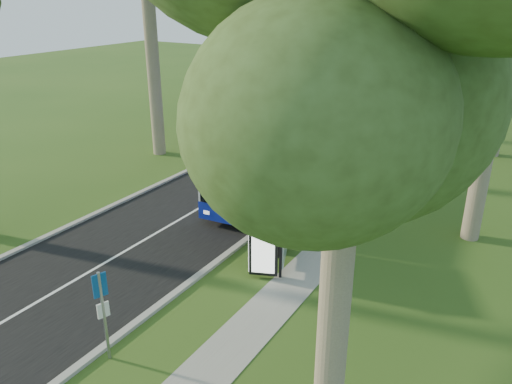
# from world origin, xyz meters

# --- Properties ---
(ground) EXTENTS (120.00, 120.00, 0.00)m
(ground) POSITION_xyz_m (0.00, 0.00, 0.00)
(ground) COLOR #2D5019
(ground) RESTS_ON ground
(road) EXTENTS (7.00, 100.00, 0.02)m
(road) POSITION_xyz_m (-3.50, 10.00, 0.01)
(road) COLOR black
(road) RESTS_ON ground
(kerb_east) EXTENTS (0.25, 100.00, 0.12)m
(kerb_east) POSITION_xyz_m (0.00, 10.00, 0.06)
(kerb_east) COLOR #9E9B93
(kerb_east) RESTS_ON ground
(kerb_west) EXTENTS (0.25, 100.00, 0.12)m
(kerb_west) POSITION_xyz_m (-7.00, 10.00, 0.06)
(kerb_west) COLOR #9E9B93
(kerb_west) RESTS_ON ground
(centre_line) EXTENTS (0.12, 100.00, 0.00)m
(centre_line) POSITION_xyz_m (-3.50, 10.00, 0.02)
(centre_line) COLOR white
(centre_line) RESTS_ON road
(footpath) EXTENTS (1.50, 100.00, 0.02)m
(footpath) POSITION_xyz_m (3.00, 10.00, 0.01)
(footpath) COLOR gray
(footpath) RESTS_ON ground
(bus) EXTENTS (3.35, 11.63, 3.04)m
(bus) POSITION_xyz_m (-1.75, 7.10, 1.57)
(bus) COLOR white
(bus) RESTS_ON ground
(bus_stop_sign) EXTENTS (0.17, 0.37, 2.68)m
(bus_stop_sign) POSITION_xyz_m (0.41, -6.49, 1.66)
(bus_stop_sign) COLOR gray
(bus_stop_sign) RESTS_ON ground
(bus_shelter) EXTENTS (2.49, 3.20, 2.44)m
(bus_shelter) POSITION_xyz_m (1.58, -0.05, 1.71)
(bus_shelter) COLOR black
(bus_shelter) RESTS_ON ground
(litter_bin) EXTENTS (0.58, 0.58, 1.01)m
(litter_bin) POSITION_xyz_m (1.23, 1.02, 0.51)
(litter_bin) COLOR black
(litter_bin) RESTS_ON ground
(car_white) EXTENTS (3.02, 4.55, 1.44)m
(car_white) POSITION_xyz_m (-7.70, 25.87, 0.72)
(car_white) COLOR white
(car_white) RESTS_ON ground
(car_silver) EXTENTS (3.00, 4.88, 1.52)m
(car_silver) POSITION_xyz_m (-8.51, 34.27, 0.76)
(car_silver) COLOR #9FA2A6
(car_silver) RESTS_ON ground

